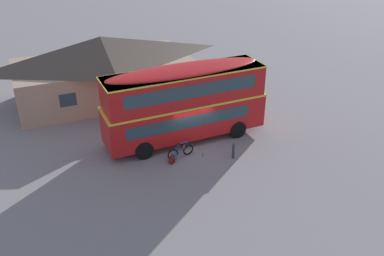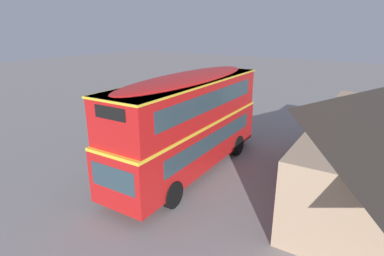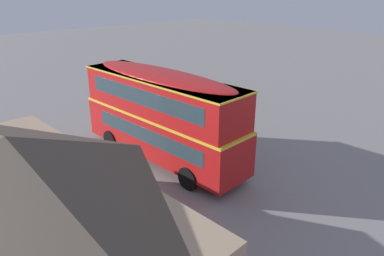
{
  "view_description": "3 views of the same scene",
  "coord_description": "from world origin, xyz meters",
  "px_view_note": "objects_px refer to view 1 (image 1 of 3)",
  "views": [
    {
      "loc": [
        -8.05,
        -20.88,
        13.09
      ],
      "look_at": [
        -0.33,
        -1.03,
        1.71
      ],
      "focal_mm": 39.03,
      "sensor_mm": 36.0,
      "label": 1
    },
    {
      "loc": [
        11.22,
        8.84,
        6.78
      ],
      "look_at": [
        -1.16,
        0.2,
        1.82
      ],
      "focal_mm": 28.72,
      "sensor_mm": 36.0,
      "label": 2
    },
    {
      "loc": [
        -14.09,
        11.41,
        8.82
      ],
      "look_at": [
        -0.61,
        -0.84,
        1.52
      ],
      "focal_mm": 33.91,
      "sensor_mm": 36.0,
      "label": 3
    }
  ],
  "objects_px": {
    "backpack_on_ground": "(172,159)",
    "kerb_bollard": "(233,151)",
    "water_bottle_blue_sports": "(203,155)",
    "touring_bicycle": "(180,152)",
    "double_decker_bus": "(185,101)"
  },
  "relations": [
    {
      "from": "backpack_on_ground",
      "to": "kerb_bollard",
      "type": "bearing_deg",
      "value": -12.29
    },
    {
      "from": "backpack_on_ground",
      "to": "water_bottle_blue_sports",
      "type": "distance_m",
      "value": 1.93
    },
    {
      "from": "touring_bicycle",
      "to": "kerb_bollard",
      "type": "xyz_separation_m",
      "value": [
        2.9,
        -1.18,
        0.13
      ]
    },
    {
      "from": "backpack_on_ground",
      "to": "touring_bicycle",
      "type": "bearing_deg",
      "value": 33.08
    },
    {
      "from": "double_decker_bus",
      "to": "touring_bicycle",
      "type": "distance_m",
      "value": 3.21
    },
    {
      "from": "double_decker_bus",
      "to": "touring_bicycle",
      "type": "bearing_deg",
      "value": -118.55
    },
    {
      "from": "water_bottle_blue_sports",
      "to": "kerb_bollard",
      "type": "height_order",
      "value": "kerb_bollard"
    },
    {
      "from": "water_bottle_blue_sports",
      "to": "kerb_bollard",
      "type": "bearing_deg",
      "value": -25.99
    },
    {
      "from": "touring_bicycle",
      "to": "water_bottle_blue_sports",
      "type": "relative_size",
      "value": 8.15
    },
    {
      "from": "touring_bicycle",
      "to": "kerb_bollard",
      "type": "height_order",
      "value": "touring_bicycle"
    },
    {
      "from": "water_bottle_blue_sports",
      "to": "backpack_on_ground",
      "type": "bearing_deg",
      "value": -179.55
    },
    {
      "from": "touring_bicycle",
      "to": "backpack_on_ground",
      "type": "relative_size",
      "value": 3.35
    },
    {
      "from": "double_decker_bus",
      "to": "touring_bicycle",
      "type": "relative_size",
      "value": 5.97
    },
    {
      "from": "backpack_on_ground",
      "to": "kerb_bollard",
      "type": "relative_size",
      "value": 0.53
    },
    {
      "from": "backpack_on_ground",
      "to": "water_bottle_blue_sports",
      "type": "height_order",
      "value": "backpack_on_ground"
    }
  ]
}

